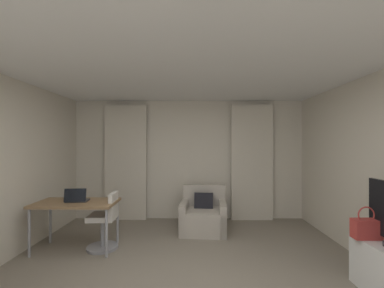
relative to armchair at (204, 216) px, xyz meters
The scene contains 9 objects.
wall_window 1.35m from the armchair, 109.23° to the left, with size 5.12×0.06×2.60m.
ceiling 3.22m from the armchair, 97.62° to the right, with size 5.12×6.12×0.06m, color white.
curtain_left_panel 2.06m from the armchair, 156.93° to the left, with size 0.90×0.06×2.50m.
curtain_right_panel 1.62m from the armchair, 33.29° to the left, with size 0.90×0.06×2.50m.
armchair is the anchor object (origin of this frame).
desk 2.22m from the armchair, 157.35° to the right, with size 1.23×0.64×0.75m.
desk_chair 1.78m from the armchair, 153.18° to the right, with size 0.48×0.48×0.88m.
laptop 2.24m from the armchair, 157.17° to the right, with size 0.35×0.28×0.22m.
handbag_primary 2.62m from the armchair, 46.13° to the right, with size 0.30×0.14×0.37m.
Camera 1 is at (0.10, -2.57, 1.65)m, focal length 23.54 mm.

